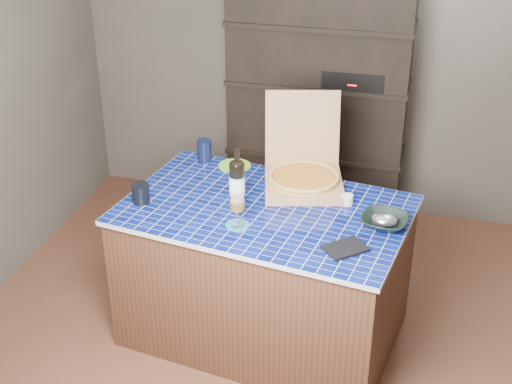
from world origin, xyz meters
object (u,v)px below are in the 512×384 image
(kitchen_island, at_px, (265,272))
(mead_bottle, at_px, (237,181))
(wine_glass, at_px, (237,204))
(pizza_box, at_px, (303,175))
(bowl, at_px, (384,221))
(dvd_case, at_px, (345,248))

(kitchen_island, xyz_separation_m, mead_bottle, (-0.16, 0.02, 0.54))
(mead_bottle, distance_m, wine_glass, 0.24)
(pizza_box, relative_size, bowl, 2.61)
(dvd_case, height_order, bowl, bowl)
(bowl, bearing_deg, pizza_box, 144.83)
(dvd_case, distance_m, bowl, 0.31)
(pizza_box, xyz_separation_m, mead_bottle, (-0.30, -0.28, 0.06))
(dvd_case, xyz_separation_m, bowl, (0.16, 0.27, 0.02))
(mead_bottle, relative_size, dvd_case, 1.67)
(kitchen_island, relative_size, mead_bottle, 4.92)
(mead_bottle, height_order, bowl, mead_bottle)
(wine_glass, relative_size, dvd_case, 0.90)
(kitchen_island, xyz_separation_m, wine_glass, (-0.09, -0.21, 0.53))
(kitchen_island, bearing_deg, mead_bottle, -177.66)
(wine_glass, distance_m, dvd_case, 0.58)
(kitchen_island, distance_m, mead_bottle, 0.56)
(kitchen_island, bearing_deg, pizza_box, 73.30)
(pizza_box, height_order, mead_bottle, pizza_box)
(mead_bottle, bearing_deg, wine_glass, -73.87)
(pizza_box, height_order, wine_glass, pizza_box)
(wine_glass, xyz_separation_m, bowl, (0.72, 0.18, -0.10))
(mead_bottle, distance_m, dvd_case, 0.71)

